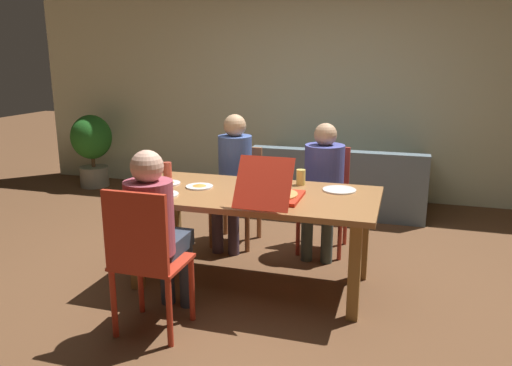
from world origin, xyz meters
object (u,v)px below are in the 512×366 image
Objects in this scene: person_0 at (156,225)px; plate_3 at (167,183)px; chair_2 at (238,192)px; plate_1 at (339,190)px; drinking_glass_1 at (167,170)px; person_1 at (323,178)px; potted_plant at (92,144)px; plate_2 at (162,194)px; chair_1 at (325,192)px; couch at (340,185)px; drinking_glass_0 at (301,177)px; person_2 at (233,171)px; pizza_box_0 at (273,194)px; chair_0 at (144,255)px; dining_table at (252,204)px; plate_0 at (199,186)px.

plate_3 is (-0.31, 0.79, 0.06)m from person_0.
chair_2 reaches higher than plate_1.
person_0 reaches higher than drinking_glass_1.
potted_plant is (-3.31, 1.44, -0.12)m from person_1.
plate_3 is at bearing 110.13° from plate_2.
person_1 is 1.33m from drinking_glass_1.
potted_plant is at bearing 151.55° from chair_2.
plate_3 is at bearing -141.51° from chair_1.
chair_1 is 0.76m from plate_1.
plate_2 is at bearing 112.60° from person_0.
potted_plant is (-3.29, 0.08, 0.29)m from couch.
plate_3 is 1.71× the size of drinking_glass_0.
person_0 is 3.02m from couch.
person_2 is 1.26× the size of potted_plant.
person_1 is 9.41× the size of drinking_glass_0.
drinking_glass_0 is at bearing 15.33° from plate_3.
plate_1 is at bearing -31.80° from chair_2.
person_2 reaches higher than potted_plant.
potted_plant reaches higher than plate_3.
person_2 is 1.13m from plate_1.
person_0 is 1.87m from chair_1.
plate_2 is 3.40m from potted_plant.
pizza_box_0 is at bearing -100.44° from chair_1.
person_2 is 1.68m from couch.
plate_2 is (-1.21, -0.50, 0.00)m from plate_1.
drinking_glass_1 is (-1.11, -0.08, 0.00)m from drinking_glass_0.
chair_0 reaches higher than drinking_glass_1.
plate_0 is (-0.43, 0.02, 0.10)m from dining_table.
chair_2 is 4.22× the size of plate_0.
plate_2 is (-0.20, -1.13, 0.26)m from chair_2.
potted_plant is at bearing 132.84° from plate_2.
person_1 is at bearing -5.50° from chair_2.
plate_3 is (-1.33, -0.19, 0.00)m from plate_1.
drinking_glass_0 reaches higher than plate_3.
drinking_glass_1 is (-1.01, 0.40, 0.02)m from pizza_box_0.
potted_plant is (-2.51, 2.97, -0.11)m from person_0.
person_1 is (0.80, 1.53, 0.00)m from person_0.
person_2 is 9.36× the size of drinking_glass_1.
plate_1 is 1.20× the size of plate_3.
pizza_box_0 is at bearing -59.49° from chair_2.
chair_1 is at bearing 4.86° from chair_2.
chair_0 reaches higher than drinking_glass_0.
plate_1 is (0.41, 0.39, -0.04)m from pizza_box_0.
potted_plant is at bearing 158.72° from chair_1.
person_1 is at bearing 77.64° from drinking_glass_0.
plate_3 is at bearing -110.88° from chair_2.
chair_1 is at bearing 66.37° from chair_0.
chair_0 is 4.58× the size of plate_0.
drinking_glass_0 reaches higher than plate_1.
person_2 is 0.64× the size of couch.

